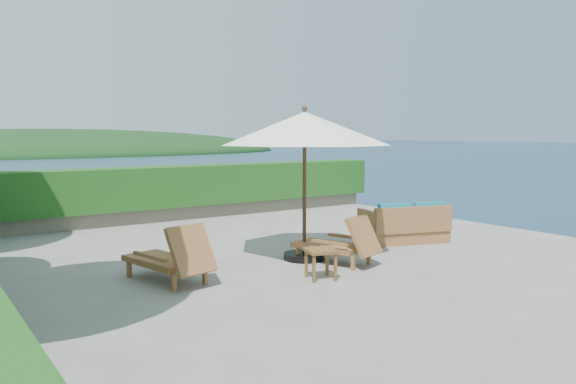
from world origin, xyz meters
TOP-DOWN VIEW (x-y plane):
  - ground at (0.00, 0.00)m, footprint 12.00×12.00m
  - foundation at (0.00, 0.00)m, footprint 12.00×12.00m
  - offshore_island at (25.00, 140.00)m, footprint 126.00×57.60m
  - planter_wall_far at (0.00, 5.60)m, footprint 12.00×0.60m
  - hedge_far at (0.00, 5.60)m, footprint 12.40×0.90m
  - patio_umbrella at (0.12, 0.04)m, footprint 3.43×3.43m
  - lounge_left at (-2.38, -0.07)m, footprint 0.94×1.65m
  - lounge_right at (0.40, -0.57)m, footprint 1.01×1.58m
  - side_table at (-0.47, -1.16)m, footprint 0.54×0.54m
  - wicker_loveseat at (2.70, 0.14)m, footprint 1.85×1.33m

SIDE VIEW (x-z plane):
  - offshore_island at x=25.00m, z-range -9.30..3.30m
  - foundation at x=0.00m, z-range -3.05..-0.05m
  - ground at x=0.00m, z-range 0.00..0.00m
  - planter_wall_far at x=0.00m, z-range 0.00..0.36m
  - wicker_loveseat at x=2.70m, z-range -0.09..0.73m
  - lounge_right at x=0.40m, z-range -0.07..0.78m
  - lounge_left at x=-2.38m, z-range -0.07..0.82m
  - side_table at x=-0.47m, z-range 0.15..0.61m
  - hedge_far at x=0.00m, z-range 0.35..1.35m
  - patio_umbrella at x=0.12m, z-range 0.91..3.55m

